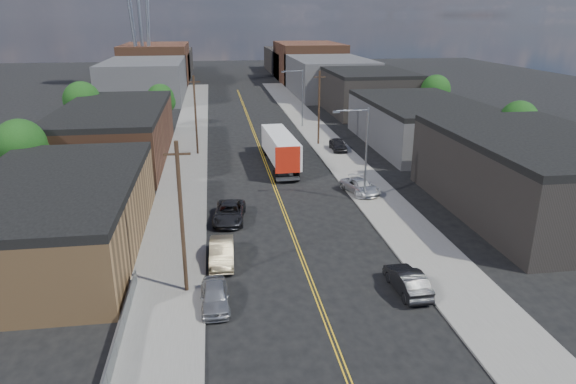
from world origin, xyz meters
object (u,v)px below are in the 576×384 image
object	(u,v)px
car_right_lot_a	(361,186)
car_ahead_truck	(275,153)
car_left_a	(215,296)
car_right_lot_c	(338,145)
car_left_b	(222,252)
car_right_oncoming	(407,281)
semi_truck	(279,146)
car_left_c	(229,213)
car_right_lot_b	(361,186)

from	to	relation	value
car_right_lot_a	car_ahead_truck	xyz separation A→B (m)	(-6.70, 15.05, -0.18)
car_left_a	car_right_lot_c	xyz separation A→B (m)	(16.40, 36.04, 0.17)
car_left_b	car_right_lot_c	world-z (taller)	car_right_lot_c
car_left_a	car_left_b	xyz separation A→B (m)	(0.56, 5.90, 0.07)
car_left_a	car_left_b	bearing A→B (deg)	83.29
car_right_lot_c	car_left_b	bearing A→B (deg)	-116.99
car_right_oncoming	car_right_lot_a	bearing A→B (deg)	-99.24
car_right_lot_a	semi_truck	bearing A→B (deg)	100.39
car_left_c	car_right_oncoming	xyz separation A→B (m)	(10.90, -13.78, 0.01)
semi_truck	car_right_oncoming	xyz separation A→B (m)	(4.40, -30.91, -1.52)
car_ahead_truck	semi_truck	bearing A→B (deg)	-92.33
car_left_b	car_right_lot_b	bearing A→B (deg)	45.14
car_right_lot_a	car_right_lot_c	bearing A→B (deg)	65.11
car_right_lot_a	car_left_b	bearing A→B (deg)	-155.87
car_left_c	car_right_lot_a	bearing A→B (deg)	28.50
car_right_oncoming	car_right_lot_a	xyz separation A→B (m)	(2.30, 18.95, 0.06)
car_left_c	car_ahead_truck	bearing A→B (deg)	79.32
car_right_lot_b	car_right_lot_c	distance (m)	17.05
car_left_a	car_ahead_truck	world-z (taller)	car_left_a
car_right_lot_b	car_left_a	bearing A→B (deg)	-126.66
car_ahead_truck	car_right_lot_c	bearing A→B (deg)	10.85
car_left_b	car_left_c	size ratio (longest dim) A/B	0.88
car_left_a	car_left_b	distance (m)	5.93
car_left_a	car_right_lot_c	world-z (taller)	car_right_lot_c
car_right_oncoming	car_right_lot_c	world-z (taller)	car_right_lot_c
semi_truck	car_left_c	size ratio (longest dim) A/B	2.81
semi_truck	car_right_lot_b	xyz separation A→B (m)	(6.73, -11.87, -1.49)
semi_truck	car_right_lot_a	xyz separation A→B (m)	(6.70, -11.96, -1.46)
car_right_lot_a	car_ahead_truck	bearing A→B (deg)	95.12
car_left_a	car_right_lot_b	xyz separation A→B (m)	(14.63, 19.08, 0.08)
car_left_a	car_left_c	bearing A→B (deg)	82.92
car_left_c	car_left_a	bearing A→B (deg)	-88.64
car_right_lot_a	car_right_oncoming	bearing A→B (deg)	-115.80
semi_truck	car_right_lot_a	bearing A→B (deg)	-63.43
car_left_c	car_right_lot_a	world-z (taller)	car_left_c
car_left_a	semi_truck	bearing A→B (deg)	74.38
car_right_lot_b	car_left_c	bearing A→B (deg)	-157.53
car_left_b	car_right_oncoming	distance (m)	13.12
semi_truck	car_right_lot_c	xyz separation A→B (m)	(8.50, 5.08, -1.39)
car_right_oncoming	car_right_lot_a	world-z (taller)	car_right_oncoming
car_right_lot_b	car_ahead_truck	xyz separation A→B (m)	(-6.73, 14.97, -0.16)
car_right_lot_c	car_right_lot_a	bearing A→B (deg)	-95.28
car_right_oncoming	car_right_lot_c	xyz separation A→B (m)	(4.10, 35.99, 0.13)
car_right_oncoming	semi_truck	bearing A→B (deg)	-84.21
car_left_b	car_right_lot_a	world-z (taller)	car_left_b
car_left_c	car_left_b	bearing A→B (deg)	-88.92
car_left_b	semi_truck	bearing A→B (deg)	75.69
semi_truck	car_left_c	xyz separation A→B (m)	(-6.50, -17.13, -1.53)
semi_truck	car_ahead_truck	world-z (taller)	semi_truck
car_left_b	car_ahead_truck	bearing A→B (deg)	77.40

